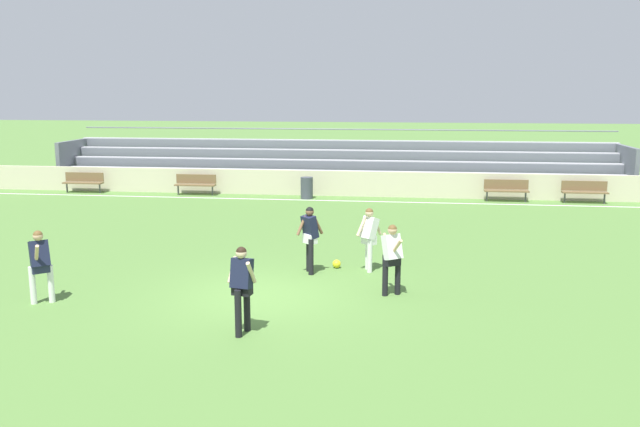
# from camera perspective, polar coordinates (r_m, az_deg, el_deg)

# --- Properties ---
(ground_plane) EXTENTS (160.00, 160.00, 0.00)m
(ground_plane) POSITION_cam_1_polar(r_m,az_deg,el_deg) (14.96, -5.20, -7.13)
(ground_plane) COLOR #517A38
(field_line_sideline) EXTENTS (44.00, 0.12, 0.01)m
(field_line_sideline) POSITION_cam_1_polar(r_m,az_deg,el_deg) (27.44, 0.68, 1.14)
(field_line_sideline) COLOR white
(field_line_sideline) RESTS_ON ground
(sideline_wall) EXTENTS (48.00, 0.16, 1.10)m
(sideline_wall) POSITION_cam_1_polar(r_m,az_deg,el_deg) (28.62, 0.99, 2.64)
(sideline_wall) COLOR beige
(sideline_wall) RESTS_ON ground
(bleacher_stand) EXTENTS (26.44, 3.33, 2.67)m
(bleacher_stand) POSITION_cam_1_polar(r_m,az_deg,el_deg) (31.16, 1.30, 4.43)
(bleacher_stand) COLOR #B2B2B7
(bleacher_stand) RESTS_ON ground
(bench_centre_sideline) EXTENTS (1.80, 0.40, 0.90)m
(bench_centre_sideline) POSITION_cam_1_polar(r_m,az_deg,el_deg) (31.37, -19.86, 2.71)
(bench_centre_sideline) COLOR brown
(bench_centre_sideline) RESTS_ON ground
(bench_far_left) EXTENTS (1.80, 0.40, 0.90)m
(bench_far_left) POSITION_cam_1_polar(r_m,az_deg,el_deg) (28.86, 22.02, 1.92)
(bench_far_left) COLOR brown
(bench_far_left) RESTS_ON ground
(bench_near_wall_gap) EXTENTS (1.80, 0.40, 0.90)m
(bench_near_wall_gap) POSITION_cam_1_polar(r_m,az_deg,el_deg) (29.36, -10.77, 2.65)
(bench_near_wall_gap) COLOR brown
(bench_near_wall_gap) RESTS_ON ground
(bench_near_bin) EXTENTS (1.80, 0.40, 0.90)m
(bench_near_bin) POSITION_cam_1_polar(r_m,az_deg,el_deg) (28.23, 15.90, 2.11)
(bench_near_bin) COLOR brown
(bench_near_bin) RESTS_ON ground
(trash_bin) EXTENTS (0.53, 0.53, 0.91)m
(trash_bin) POSITION_cam_1_polar(r_m,az_deg,el_deg) (27.90, -1.16, 2.24)
(trash_bin) COLOR #3D424C
(trash_bin) RESTS_ON ground
(player_dark_on_ball) EXTENTS (0.67, 0.50, 1.70)m
(player_dark_on_ball) POSITION_cam_1_polar(r_m,az_deg,el_deg) (16.44, -0.89, -1.77)
(player_dark_on_ball) COLOR black
(player_dark_on_ball) RESTS_ON ground
(player_white_trailing_run) EXTENTS (0.67, 0.54, 1.63)m
(player_white_trailing_run) POSITION_cam_1_polar(r_m,az_deg,el_deg) (16.70, 4.29, -1.78)
(player_white_trailing_run) COLOR white
(player_white_trailing_run) RESTS_ON ground
(player_white_challenging) EXTENTS (0.52, 0.74, 1.63)m
(player_white_challenging) POSITION_cam_1_polar(r_m,az_deg,el_deg) (14.78, 6.28, -3.49)
(player_white_challenging) COLOR black
(player_white_challenging) RESTS_ON ground
(player_dark_pressing_high) EXTENTS (0.53, 0.74, 1.61)m
(player_dark_pressing_high) POSITION_cam_1_polar(r_m,az_deg,el_deg) (15.38, -23.18, -3.78)
(player_dark_pressing_high) COLOR white
(player_dark_pressing_high) RESTS_ON ground
(player_dark_wide_left) EXTENTS (0.54, 0.51, 1.70)m
(player_dark_wide_left) POSITION_cam_1_polar(r_m,az_deg,el_deg) (12.45, -6.80, -5.96)
(player_dark_wide_left) COLOR black
(player_dark_wide_left) RESTS_ON ground
(soccer_ball) EXTENTS (0.22, 0.22, 0.22)m
(soccer_ball) POSITION_cam_1_polar(r_m,az_deg,el_deg) (17.12, 1.46, -4.40)
(soccer_ball) COLOR yellow
(soccer_ball) RESTS_ON ground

